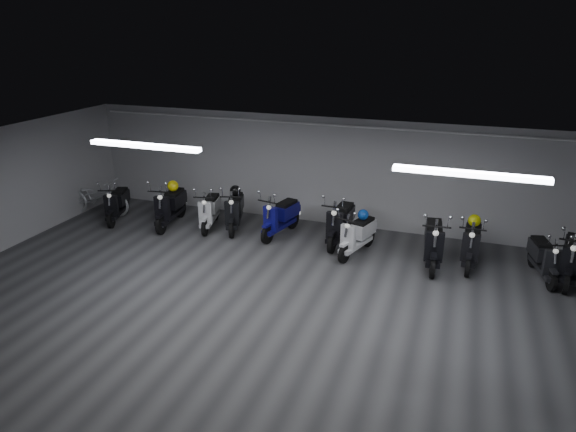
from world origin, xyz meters
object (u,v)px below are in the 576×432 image
(scooter_1, at_px, (170,200))
(scooter_3, at_px, (234,205))
(scooter_2, at_px, (209,205))
(scooter_8, at_px, (472,237))
(scooter_0, at_px, (116,198))
(bicycle, at_px, (96,193))
(scooter_9, at_px, (545,252))
(scooter_10, at_px, (573,251))
(scooter_4, at_px, (280,211))
(helmet_1, at_px, (474,220))
(scooter_6, at_px, (358,229))
(scooter_7, at_px, (434,235))
(helmet_0, at_px, (173,186))
(scooter_5, at_px, (340,216))
(helmet_3, at_px, (363,215))
(helmet_2, at_px, (235,191))

(scooter_1, bearing_deg, scooter_3, 3.36)
(scooter_2, height_order, scooter_8, scooter_8)
(scooter_0, relative_size, bicycle, 0.88)
(scooter_9, xyz_separation_m, scooter_10, (0.50, 0.04, 0.09))
(scooter_9, height_order, scooter_10, scooter_10)
(scooter_0, height_order, scooter_3, scooter_3)
(scooter_1, relative_size, scooter_10, 1.01)
(scooter_3, bearing_deg, scooter_4, -18.23)
(scooter_3, distance_m, helmet_1, 5.74)
(helmet_1, bearing_deg, scooter_4, -179.38)
(scooter_6, bearing_deg, scooter_10, 19.01)
(scooter_3, relative_size, scooter_7, 0.93)
(scooter_3, bearing_deg, scooter_9, -20.22)
(helmet_0, bearing_deg, scooter_5, 1.01)
(bicycle, distance_m, helmet_1, 9.77)
(scooter_9, bearing_deg, scooter_4, 163.23)
(helmet_1, distance_m, helmet_3, 2.40)
(scooter_10, xyz_separation_m, helmet_3, (-4.30, 0.08, 0.21))
(scooter_4, distance_m, scooter_5, 1.50)
(scooter_3, distance_m, scooter_9, 7.16)
(scooter_0, bearing_deg, scooter_4, -12.22)
(scooter_0, relative_size, scooter_1, 0.90)
(helmet_0, height_order, helmet_3, helmet_0)
(scooter_2, relative_size, bicycle, 0.87)
(scooter_10, height_order, helmet_1, scooter_10)
(scooter_6, height_order, scooter_7, scooter_7)
(scooter_2, relative_size, scooter_7, 0.88)
(helmet_0, bearing_deg, scooter_3, 2.30)
(scooter_5, xyz_separation_m, helmet_2, (-2.83, 0.22, 0.26))
(scooter_10, height_order, helmet_0, scooter_10)
(scooter_6, bearing_deg, helmet_2, -175.05)
(helmet_3, bearing_deg, bicycle, -179.91)
(helmet_2, relative_size, helmet_3, 1.13)
(scooter_1, xyz_separation_m, scooter_8, (7.40, 0.10, -0.03))
(bicycle, distance_m, scooter_10, 11.68)
(scooter_8, bearing_deg, scooter_4, 179.90)
(scooter_10, bearing_deg, helmet_1, -179.81)
(scooter_3, relative_size, helmet_2, 6.25)
(scooter_4, bearing_deg, scooter_10, 9.62)
(scooter_6, bearing_deg, bicycle, -164.52)
(helmet_1, bearing_deg, scooter_6, -168.18)
(scooter_1, height_order, scooter_10, scooter_1)
(scooter_2, bearing_deg, scooter_7, -16.98)
(scooter_3, distance_m, scooter_4, 1.25)
(scooter_3, xyz_separation_m, scooter_6, (3.28, -0.49, -0.03))
(scooter_1, relative_size, scooter_9, 1.15)
(scooter_1, bearing_deg, helmet_3, -6.93)
(helmet_0, xyz_separation_m, helmet_2, (1.64, 0.30, -0.05))
(scooter_10, distance_m, helmet_3, 4.31)
(scooter_6, relative_size, scooter_10, 0.91)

